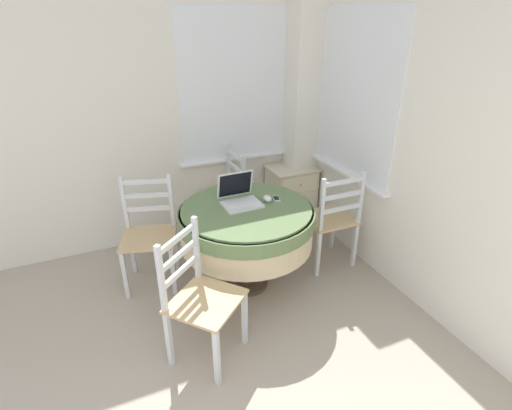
# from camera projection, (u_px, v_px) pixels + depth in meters

# --- Properties ---
(corner_room_shell) EXTENTS (4.64, 5.05, 2.55)m
(corner_room_shell) POSITION_uv_depth(u_px,v_px,m) (272.00, 141.00, 2.98)
(corner_room_shell) COLOR white
(corner_room_shell) RESTS_ON ground_plane
(round_dining_table) EXTENTS (1.10, 1.10, 0.74)m
(round_dining_table) POSITION_uv_depth(u_px,v_px,m) (247.00, 224.00, 3.23)
(round_dining_table) COLOR #4C3D2D
(round_dining_table) RESTS_ON ground_plane
(laptop) EXTENTS (0.31, 0.29, 0.24)m
(laptop) POSITION_uv_depth(u_px,v_px,m) (239.00, 197.00, 3.22)
(laptop) COLOR silver
(laptop) RESTS_ON round_dining_table
(computer_mouse) EXTENTS (0.06, 0.10, 0.05)m
(computer_mouse) POSITION_uv_depth(u_px,v_px,m) (267.00, 198.00, 3.26)
(computer_mouse) COLOR white
(computer_mouse) RESTS_ON round_dining_table
(cell_phone) EXTENTS (0.08, 0.12, 0.01)m
(cell_phone) POSITION_uv_depth(u_px,v_px,m) (276.00, 199.00, 3.31)
(cell_phone) COLOR #B2B7BC
(cell_phone) RESTS_ON round_dining_table
(dining_chair_near_back_window) EXTENTS (0.43, 0.45, 0.94)m
(dining_chair_near_back_window) POSITION_uv_depth(u_px,v_px,m) (224.00, 198.00, 4.00)
(dining_chair_near_back_window) COLOR tan
(dining_chair_near_back_window) RESTS_ON ground_plane
(dining_chair_near_right_window) EXTENTS (0.44, 0.42, 0.94)m
(dining_chair_near_right_window) POSITION_uv_depth(u_px,v_px,m) (331.00, 220.00, 3.58)
(dining_chair_near_right_window) COLOR tan
(dining_chair_near_right_window) RESTS_ON ground_plane
(dining_chair_camera_near) EXTENTS (0.60, 0.60, 0.94)m
(dining_chair_camera_near) POSITION_uv_depth(u_px,v_px,m) (200.00, 298.00, 2.61)
(dining_chair_camera_near) COLOR tan
(dining_chair_camera_near) RESTS_ON ground_plane
(dining_chair_left_flank) EXTENTS (0.54, 0.52, 0.94)m
(dining_chair_left_flank) POSITION_uv_depth(u_px,v_px,m) (149.00, 234.00, 3.35)
(dining_chair_left_flank) COLOR tan
(dining_chair_left_flank) RESTS_ON ground_plane
(corner_cabinet) EXTENTS (0.49, 0.40, 0.65)m
(corner_cabinet) POSITION_uv_depth(u_px,v_px,m) (291.00, 195.00, 4.39)
(corner_cabinet) COLOR beige
(corner_cabinet) RESTS_ON ground_plane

